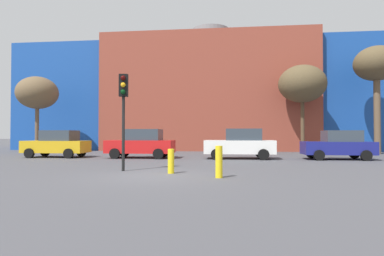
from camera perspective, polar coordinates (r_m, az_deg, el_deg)
The scene contains 12 objects.
ground_plane at distance 11.70m, azimuth -6.71°, elevation -8.30°, with size 200.00×200.00×0.00m, color #47474C.
building_backdrop at distance 35.35m, azimuth 3.30°, elevation 5.14°, with size 37.92×13.24×12.86m.
parked_car_0 at distance 22.77m, azimuth -22.53°, elevation -2.59°, with size 4.01×1.97×1.74m.
parked_car_1 at distance 20.66m, azimuth -8.84°, elevation -2.73°, with size 4.16×2.04×1.80m.
parked_car_2 at distance 19.95m, azimuth 8.46°, elevation -2.76°, with size 4.20×2.06×1.82m.
parked_car_3 at distance 20.95m, azimuth 24.26°, elevation -2.75°, with size 3.93×1.93×1.70m.
traffic_light_island at distance 13.42m, azimuth -11.92°, elevation 4.88°, with size 0.40×0.39×3.89m.
bare_tree_0 at distance 30.08m, azimuth -25.46°, elevation 5.52°, with size 3.36×3.36×6.30m.
bare_tree_1 at distance 27.59m, azimuth 18.75°, elevation 7.28°, with size 3.74×3.74×7.02m.
bare_tree_2 at distance 28.82m, azimuth 29.60°, elevation 9.47°, with size 3.30×3.30×8.21m.
bollard_yellow_0 at distance 12.30m, azimuth -3.70°, elevation -5.82°, with size 0.24×0.24×0.92m, color yellow.
bollard_yellow_1 at distance 11.04m, azimuth 4.74°, elevation -5.92°, with size 0.24×0.24×1.08m, color yellow.
Camera 1 is at (2.63, -11.31, 1.44)m, focal length 30.45 mm.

